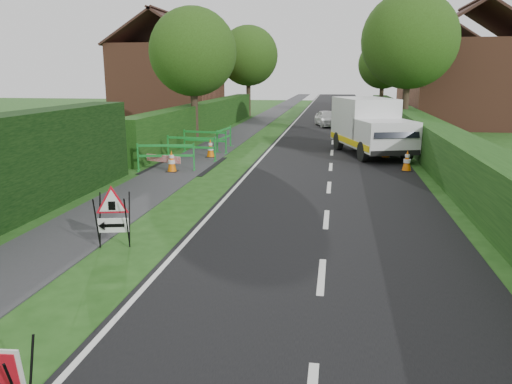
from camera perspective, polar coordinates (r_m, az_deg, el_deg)
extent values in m
plane|color=#1D4714|center=(8.33, -10.53, -11.14)|extent=(120.00, 120.00, 0.00)
cube|color=black|center=(42.25, 9.02, 8.57)|extent=(6.00, 90.00, 0.02)
cube|color=#2D2D30|center=(42.63, 1.52, 8.77)|extent=(2.00, 90.00, 0.02)
cube|color=#14380F|center=(30.30, -5.58, 6.82)|extent=(1.00, 24.00, 1.80)
cube|color=#14380F|center=(23.68, 18.45, 4.37)|extent=(1.20, 50.00, 1.50)
cube|color=brown|center=(39.22, -9.90, 12.19)|extent=(7.00, 7.00, 5.50)
cube|color=#331E19|center=(39.94, -12.62, 17.61)|extent=(4.00, 7.40, 2.58)
cube|color=#331E19|center=(38.81, -7.56, 17.94)|extent=(4.00, 7.40, 2.58)
cube|color=#331E19|center=(39.45, -10.20, 19.37)|extent=(0.25, 7.40, 0.18)
cube|color=brown|center=(36.10, 22.99, 11.27)|extent=(7.00, 7.00, 5.50)
cube|color=#331E19|center=(35.87, 20.72, 17.62)|extent=(4.00, 7.40, 2.58)
cube|color=#331E19|center=(36.67, 26.33, 17.01)|extent=(4.00, 7.40, 2.58)
cube|color=#331E19|center=(36.34, 23.73, 19.04)|extent=(0.25, 7.40, 0.18)
cube|color=brown|center=(50.00, 20.38, 11.79)|extent=(7.00, 7.00, 5.50)
cube|color=#331E19|center=(49.80, 18.69, 16.35)|extent=(4.00, 7.40, 2.58)
cube|color=#331E19|center=(50.45, 22.77, 15.98)|extent=(4.00, 7.40, 2.58)
cube|color=#331E19|center=(50.18, 20.85, 17.41)|extent=(0.25, 7.40, 0.18)
cylinder|color=#2D2116|center=(26.23, -7.02, 8.65)|extent=(0.36, 0.36, 2.62)
sphere|color=#244111|center=(26.17, -7.22, 15.61)|extent=(4.40, 4.40, 4.40)
cylinder|color=#2D2116|center=(29.42, 16.66, 9.04)|extent=(0.36, 0.36, 2.97)
sphere|color=#244111|center=(29.41, 17.16, 16.24)|extent=(5.20, 5.20, 5.20)
cylinder|color=#2D2116|center=(41.80, -0.87, 10.59)|extent=(0.36, 0.36, 2.80)
sphere|color=#244111|center=(41.77, -0.88, 15.31)|extent=(4.80, 4.80, 4.80)
cylinder|color=#2D2116|center=(45.32, 14.11, 10.19)|extent=(0.36, 0.36, 2.45)
sphere|color=#244111|center=(45.28, 14.33, 14.00)|extent=(4.20, 4.20, 4.20)
cylinder|color=black|center=(5.92, -24.33, -18.52)|extent=(0.05, 0.28, 0.79)
cylinder|color=black|center=(10.27, -17.74, -3.48)|extent=(0.10, 0.33, 1.08)
cylinder|color=black|center=(10.53, -17.40, -3.06)|extent=(0.10, 0.33, 1.08)
cylinder|color=black|center=(10.15, -14.53, -3.47)|extent=(0.10, 0.33, 1.08)
cylinder|color=black|center=(10.40, -14.27, -3.04)|extent=(0.10, 0.33, 1.08)
cube|color=white|center=(10.33, -15.99, -3.68)|extent=(0.59, 0.16, 0.29)
cube|color=black|center=(10.32, -16.00, -3.71)|extent=(0.42, 0.11, 0.07)
cone|color=black|center=(10.37, -17.27, -3.71)|extent=(0.17, 0.20, 0.18)
cube|color=black|center=(10.21, -16.15, -1.52)|extent=(0.13, 0.04, 0.18)
cube|color=silver|center=(22.84, 12.26, 8.00)|extent=(2.91, 3.73, 1.96)
cube|color=silver|center=(20.58, 14.58, 6.25)|extent=(2.57, 2.62, 1.20)
cube|color=black|center=(19.62, 15.76, 6.72)|extent=(1.78, 0.75, 0.55)
cube|color=yellow|center=(21.69, 10.46, 5.75)|extent=(1.51, 4.80, 0.24)
cube|color=yellow|center=(22.43, 15.47, 5.73)|extent=(1.51, 4.80, 0.24)
cube|color=black|center=(19.74, 15.60, 4.32)|extent=(1.94, 0.71, 0.20)
cylinder|color=black|center=(20.28, 12.14, 4.51)|extent=(0.47, 0.85, 0.81)
cylinder|color=black|center=(20.98, 16.85, 4.53)|extent=(0.47, 0.85, 0.81)
cylinder|color=black|center=(23.35, 9.39, 5.77)|extent=(0.47, 0.85, 0.81)
cylinder|color=black|center=(23.96, 13.59, 5.76)|extent=(0.47, 0.85, 0.81)
cube|color=black|center=(18.77, 16.80, 2.34)|extent=(0.38, 0.38, 0.04)
cone|color=orange|center=(18.70, 16.88, 3.53)|extent=(0.32, 0.32, 0.75)
cylinder|color=white|center=(18.71, 16.88, 3.42)|extent=(0.25, 0.25, 0.14)
cylinder|color=white|center=(18.68, 16.91, 3.98)|extent=(0.17, 0.17, 0.10)
cube|color=black|center=(21.54, 14.58, 3.84)|extent=(0.38, 0.38, 0.04)
cone|color=orange|center=(21.48, 14.64, 4.88)|extent=(0.32, 0.32, 0.75)
cylinder|color=white|center=(21.48, 14.64, 4.78)|extent=(0.25, 0.25, 0.14)
cylinder|color=white|center=(21.46, 14.67, 5.28)|extent=(0.17, 0.17, 0.10)
cube|color=black|center=(22.65, 15.68, 4.23)|extent=(0.38, 0.38, 0.04)
cone|color=orange|center=(22.59, 15.74, 5.22)|extent=(0.32, 0.32, 0.75)
cylinder|color=white|center=(22.60, 15.74, 5.12)|extent=(0.25, 0.25, 0.14)
cylinder|color=white|center=(22.57, 15.77, 5.59)|extent=(0.17, 0.17, 0.10)
cube|color=black|center=(18.07, -9.57, 2.32)|extent=(0.38, 0.38, 0.04)
cone|color=orange|center=(18.00, -9.62, 3.55)|extent=(0.32, 0.32, 0.75)
cylinder|color=white|center=(18.00, -9.61, 3.44)|extent=(0.25, 0.25, 0.14)
cylinder|color=white|center=(17.97, -9.64, 4.03)|extent=(0.17, 0.17, 0.10)
cube|color=black|center=(21.04, -5.21, 4.00)|extent=(0.38, 0.38, 0.04)
cone|color=orange|center=(20.98, -5.23, 5.07)|extent=(0.32, 0.32, 0.75)
cylinder|color=white|center=(20.99, -5.23, 4.97)|extent=(0.25, 0.25, 0.14)
cylinder|color=white|center=(20.96, -5.24, 5.47)|extent=(0.17, 0.17, 0.10)
cube|color=#19892D|center=(18.43, -13.34, 3.88)|extent=(0.06, 0.06, 1.00)
cube|color=#19892D|center=(18.18, -7.11, 4.01)|extent=(0.06, 0.06, 1.00)
cube|color=#19892D|center=(18.21, -10.30, 5.25)|extent=(1.96, 0.47, 0.08)
cube|color=#19892D|center=(18.27, -10.25, 4.10)|extent=(1.96, 0.47, 0.08)
cube|color=#19892D|center=(18.51, -13.26, 2.41)|extent=(0.13, 0.35, 0.04)
cube|color=#19892D|center=(18.26, -7.06, 2.52)|extent=(0.13, 0.35, 0.04)
cube|color=#19892D|center=(20.65, -10.01, 5.02)|extent=(0.05, 0.05, 1.00)
cube|color=#19892D|center=(19.94, -4.71, 4.89)|extent=(0.05, 0.05, 1.00)
cube|color=#19892D|center=(20.22, -7.44, 6.14)|extent=(2.00, 0.20, 0.08)
cube|color=#19892D|center=(20.27, -7.41, 5.10)|extent=(2.00, 0.20, 0.08)
cube|color=#19892D|center=(20.72, -9.96, 3.71)|extent=(0.09, 0.35, 0.04)
cube|color=#19892D|center=(20.02, -4.68, 3.53)|extent=(0.09, 0.35, 0.04)
cube|color=#19892D|center=(22.68, -8.18, 5.83)|extent=(0.06, 0.06, 1.00)
cube|color=#19892D|center=(21.87, -3.46, 5.66)|extent=(0.06, 0.06, 1.00)
cube|color=#19892D|center=(22.20, -5.89, 6.82)|extent=(1.98, 0.37, 0.08)
cube|color=#19892D|center=(22.25, -5.87, 5.88)|extent=(1.98, 0.37, 0.08)
cube|color=#19892D|center=(22.75, -8.14, 4.63)|extent=(0.12, 0.36, 0.04)
cube|color=#19892D|center=(21.94, -3.44, 4.42)|extent=(0.12, 0.36, 0.04)
cube|color=#19892D|center=(22.23, -4.45, 5.77)|extent=(0.05, 0.05, 1.00)
cube|color=#19892D|center=(24.12, -2.94, 6.39)|extent=(0.05, 0.05, 1.00)
cube|color=#19892D|center=(23.12, -3.68, 7.12)|extent=(0.22, 2.00, 0.08)
cube|color=#19892D|center=(23.17, -3.67, 6.22)|extent=(0.22, 2.00, 0.08)
cube|color=#19892D|center=(22.30, -4.43, 4.55)|extent=(0.35, 0.09, 0.04)
cube|color=#19892D|center=(24.18, -2.93, 5.26)|extent=(0.35, 0.09, 0.04)
cube|color=red|center=(18.35, -10.49, 2.39)|extent=(1.43, 0.52, 0.25)
imported|color=white|center=(33.85, 8.15, 8.34)|extent=(1.98, 3.36, 1.07)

